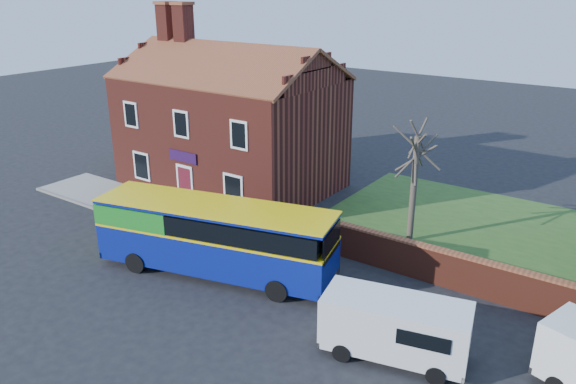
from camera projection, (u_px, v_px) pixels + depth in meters
The scene contains 7 objects.
ground at pixel (180, 300), 22.05m from camera, with size 120.00×120.00×0.00m, color black.
pavement at pixel (164, 213), 30.20m from camera, with size 18.00×3.50×0.12m, color gray.
kerb at pixel (138, 223), 28.85m from camera, with size 18.00×0.15×0.14m, color slate.
shop_building at pixel (231, 130), 33.45m from camera, with size 12.30×8.13×10.50m.
bus at pixel (208, 234), 23.63m from camera, with size 10.54×4.98×3.11m.
van_near at pixel (396, 326), 18.34m from camera, with size 5.05×2.90×2.08m.
bare_tree at pixel (414, 184), 26.04m from camera, with size 2.13×2.54×5.69m.
Camera 1 is at (14.45, -13.28, 11.71)m, focal length 35.00 mm.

